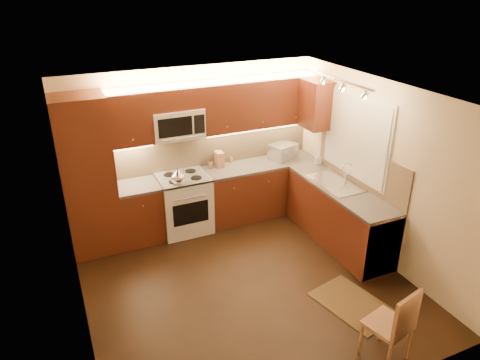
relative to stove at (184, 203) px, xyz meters
name	(u,v)px	position (x,y,z in m)	size (l,w,h in m)	color
floor	(247,284)	(0.30, -1.68, -0.46)	(4.00, 4.00, 0.01)	black
ceiling	(248,97)	(0.30, -1.68, 2.04)	(4.00, 4.00, 0.01)	beige
wall_back	(194,146)	(0.30, 0.32, 0.79)	(4.00, 0.01, 2.50)	beige
wall_front	(349,301)	(0.30, -3.67, 0.79)	(4.00, 0.01, 2.50)	beige
wall_left	(72,236)	(-1.70, -1.68, 0.79)	(0.01, 4.00, 2.50)	beige
wall_right	(380,172)	(2.30, -1.68, 0.79)	(0.01, 4.00, 2.50)	beige
pantry	(88,177)	(-1.35, 0.02, 0.69)	(0.70, 0.60, 2.30)	#4E1C10
base_cab_back_left	(140,213)	(-0.69, 0.02, -0.03)	(0.62, 0.60, 0.86)	#4E1C10
counter_back_left	(137,186)	(-0.69, 0.02, 0.42)	(0.62, 0.60, 0.04)	#3E3A38
base_cab_back_right	(260,189)	(1.34, 0.02, -0.03)	(1.92, 0.60, 0.86)	#4E1C10
counter_back_right	(261,164)	(1.34, 0.02, 0.42)	(1.92, 0.60, 0.04)	#3E3A38
base_cab_right	(339,216)	(2.00, -1.28, -0.03)	(0.60, 2.00, 0.86)	#4E1C10
counter_right	(342,189)	(2.00, -1.28, 0.42)	(0.60, 2.00, 0.04)	#3E3A38
dishwasher	(369,239)	(2.00, -1.98, -0.03)	(0.58, 0.60, 0.84)	silver
backsplash_back	(215,146)	(0.65, 0.31, 0.74)	(3.30, 0.02, 0.60)	tan
backsplash_right	(360,165)	(2.29, -1.28, 0.74)	(0.02, 2.00, 0.60)	tan
upper_cab_back_left	(128,119)	(-0.69, 0.15, 1.42)	(0.62, 0.35, 0.75)	#4E1C10
upper_cab_back_right	(259,103)	(1.34, 0.15, 1.42)	(1.92, 0.35, 0.75)	#4E1C10
upper_cab_bridge	(175,98)	(0.00, 0.15, 1.63)	(0.76, 0.35, 0.31)	#4E1C10
upper_cab_right_corner	(316,104)	(2.12, -0.28, 1.42)	(0.35, 0.50, 0.75)	#4E1C10
stove	(184,203)	(0.00, 0.00, 0.00)	(0.76, 0.65, 0.92)	silver
microwave	(177,123)	(0.00, 0.14, 1.26)	(0.76, 0.38, 0.44)	silver
window_frame	(357,136)	(2.29, -1.12, 1.14)	(0.03, 1.44, 1.24)	silver
window_blinds	(355,136)	(2.27, -1.12, 1.14)	(0.02, 1.36, 1.16)	silver
sink	(336,179)	(2.00, -1.12, 0.52)	(0.52, 0.86, 0.15)	silver
faucet	(347,172)	(2.18, -1.12, 0.59)	(0.20, 0.04, 0.30)	silver
track_light_bar	(344,81)	(1.85, -1.27, 2.00)	(0.04, 1.20, 0.03)	silver
kettle	(178,176)	(-0.14, -0.21, 0.58)	(0.20, 0.20, 0.24)	silver
toaster_oven	(283,151)	(1.76, 0.06, 0.57)	(0.43, 0.32, 0.26)	silver
knife_block	(219,159)	(0.68, 0.19, 0.56)	(0.11, 0.18, 0.24)	#976444
spice_jar_a	(212,163)	(0.57, 0.24, 0.49)	(0.04, 0.04, 0.10)	silver
spice_jar_b	(211,166)	(0.51, 0.16, 0.48)	(0.04, 0.04, 0.08)	olive
spice_jar_c	(209,163)	(0.53, 0.26, 0.48)	(0.04, 0.04, 0.09)	silver
spice_jar_d	(231,160)	(0.91, 0.26, 0.49)	(0.04, 0.04, 0.09)	#A78F32
soap_bottle	(318,159)	(2.18, -0.36, 0.53)	(0.08, 0.08, 0.18)	silver
rug	(353,304)	(1.33, -2.58, -0.45)	(0.64, 0.96, 0.01)	black
dining_chair	(388,323)	(1.11, -3.37, 0.00)	(0.40, 0.40, 0.91)	#976444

